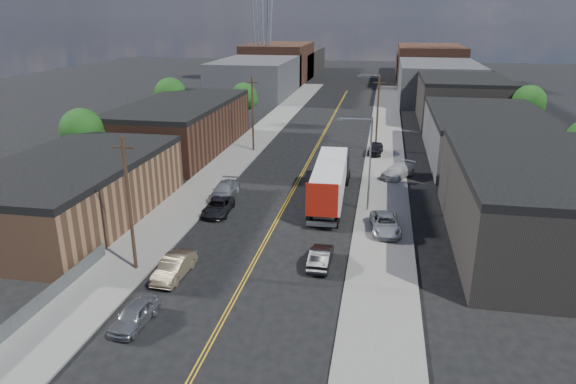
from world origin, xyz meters
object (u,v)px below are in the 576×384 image
at_px(car_left_a, 135,315).
at_px(car_right_lot_b, 398,171).
at_px(car_left_c, 218,207).
at_px(car_right_lot_c, 375,148).
at_px(car_right_oncoming, 321,257).
at_px(car_left_d, 225,191).
at_px(car_right_lot_a, 385,224).
at_px(semi_truck, 332,176).
at_px(car_left_b, 174,267).

height_order(car_left_a, car_right_lot_b, car_right_lot_b).
distance_m(car_left_c, car_right_lot_c, 27.74).
bearing_deg(car_right_oncoming, car_left_d, -48.02).
relative_size(car_left_c, car_right_lot_c, 1.10).
distance_m(car_left_c, car_right_lot_a, 15.50).
height_order(semi_truck, car_right_lot_a, semi_truck).
bearing_deg(car_left_b, car_right_oncoming, 22.90).
height_order(car_right_lot_a, car_right_lot_c, car_right_lot_c).
relative_size(semi_truck, car_left_b, 3.52).
distance_m(car_left_d, car_right_lot_a, 17.14).
bearing_deg(car_left_d, car_right_lot_b, 29.12).
bearing_deg(car_right_oncoming, car_left_b, 20.28).
bearing_deg(semi_truck, car_left_c, -151.63).
bearing_deg(car_right_oncoming, car_right_lot_a, -123.46).
bearing_deg(car_left_a, car_right_lot_a, 53.50).
height_order(car_right_oncoming, car_right_lot_a, car_right_lot_a).
bearing_deg(car_left_d, semi_truck, 8.08).
bearing_deg(semi_truck, car_right_oncoming, -89.01).
height_order(semi_truck, car_left_b, semi_truck).
distance_m(car_left_b, car_right_lot_c, 38.62).
bearing_deg(car_left_c, car_left_a, -90.79).
relative_size(car_left_b, car_left_d, 0.85).
xyz_separation_m(car_left_b, car_right_lot_b, (16.00, 26.48, 0.15)).
distance_m(car_left_a, car_right_lot_a, 22.22).
distance_m(car_right_oncoming, car_right_lot_a, 8.39).
bearing_deg(semi_truck, car_left_d, -173.12).
bearing_deg(car_left_d, car_left_c, -81.50).
bearing_deg(car_left_b, car_right_lot_c, 73.08).
height_order(car_left_d, car_right_lot_b, car_right_lot_b).
relative_size(semi_truck, car_right_oncoming, 3.76).
distance_m(car_left_a, car_left_d, 22.64).
relative_size(car_left_c, car_left_d, 0.91).
bearing_deg(car_left_d, car_right_oncoming, -49.25).
bearing_deg(car_left_a, car_left_c, 97.09).
height_order(semi_truck, car_left_a, semi_truck).
bearing_deg(car_left_d, car_left_b, -85.91).
xyz_separation_m(car_left_d, car_right_lot_a, (16.08, -5.92, 0.08)).
relative_size(car_left_a, car_left_c, 0.81).
relative_size(car_left_a, car_left_b, 0.86).
relative_size(car_left_c, car_right_oncoming, 1.14).
xyz_separation_m(car_left_b, car_left_d, (-1.40, 16.48, 0.02)).
distance_m(semi_truck, car_right_lot_c, 18.64).
height_order(car_left_d, car_right_oncoming, car_left_d).
relative_size(semi_truck, car_left_a, 4.06).
height_order(car_left_a, car_left_d, car_left_d).
bearing_deg(car_right_lot_c, car_right_lot_a, -82.00).
xyz_separation_m(car_right_lot_a, car_right_lot_c, (-1.47, 25.73, 0.05)).
height_order(car_left_b, car_right_lot_c, car_right_lot_c).
bearing_deg(semi_truck, car_left_b, -118.99).
height_order(car_left_c, car_right_oncoming, car_right_oncoming).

